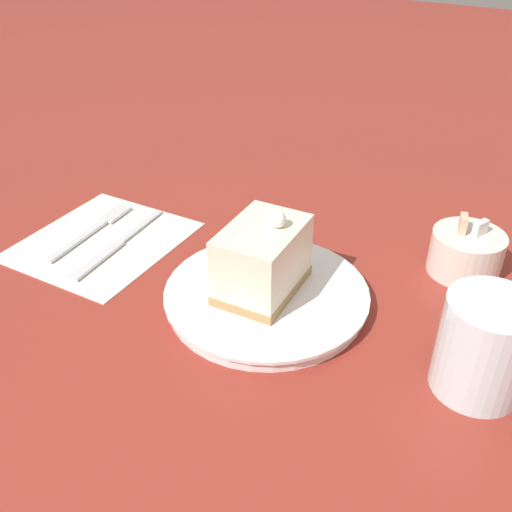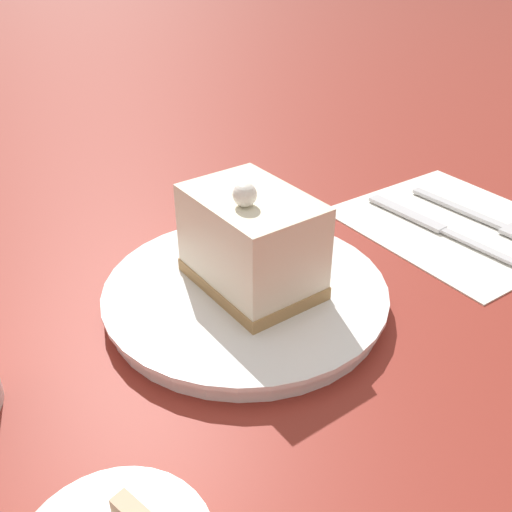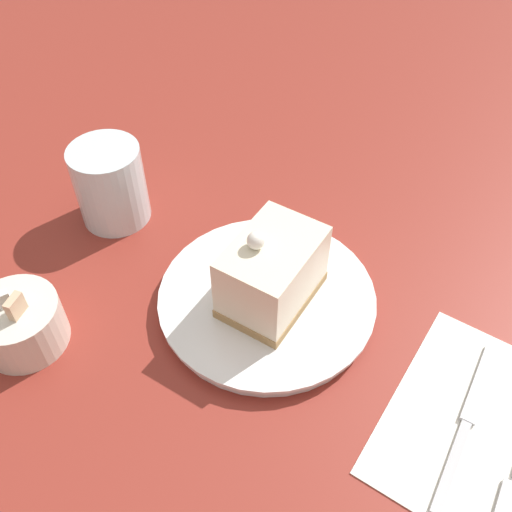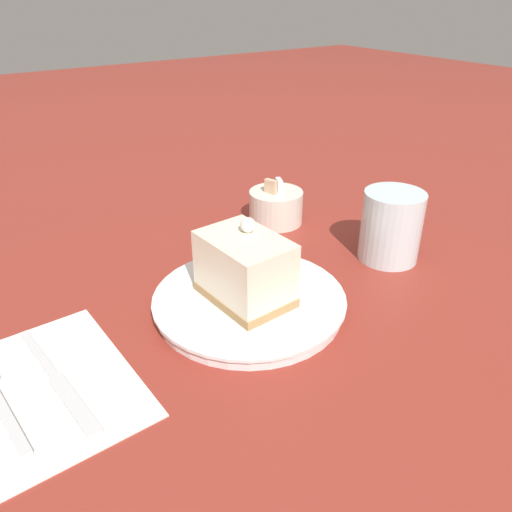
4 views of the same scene
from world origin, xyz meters
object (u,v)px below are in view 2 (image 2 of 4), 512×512
(knife, at_px, (429,223))
(fork, at_px, (489,221))
(cake_slice, at_px, (249,240))
(plate, at_px, (244,292))

(knife, bearing_deg, fork, 145.95)
(cake_slice, bearing_deg, fork, 171.71)
(plate, xyz_separation_m, cake_slice, (-0.01, -0.00, 0.05))
(plate, xyz_separation_m, fork, (-0.28, 0.02, -0.01))
(cake_slice, bearing_deg, plate, 1.02)
(fork, distance_m, knife, 0.06)
(fork, xyz_separation_m, knife, (0.06, -0.03, 0.00))
(cake_slice, relative_size, fork, 0.70)
(knife, bearing_deg, cake_slice, -3.49)
(fork, height_order, knife, same)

